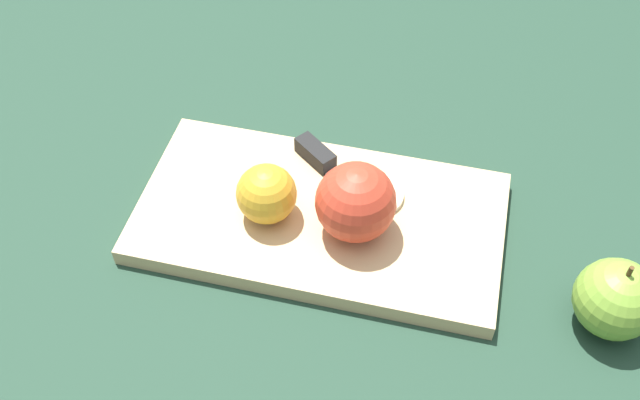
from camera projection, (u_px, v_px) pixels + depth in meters
name	position (u px, v px, depth m)	size (l,w,h in m)	color
ground_plane	(320.00, 223.00, 0.88)	(4.00, 4.00, 0.00)	#1E3828
cutting_board	(320.00, 217.00, 0.87)	(0.44, 0.25, 0.02)	tan
apple_half_left	(267.00, 194.00, 0.83)	(0.07, 0.07, 0.07)	gold
apple_half_right	(355.00, 202.00, 0.81)	(0.09, 0.09, 0.09)	red
knife	(320.00, 158.00, 0.90)	(0.11, 0.10, 0.02)	silver
apple_slice	(376.00, 195.00, 0.87)	(0.07, 0.07, 0.01)	beige
apple_whole	(615.00, 299.00, 0.76)	(0.08, 0.08, 0.10)	olive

